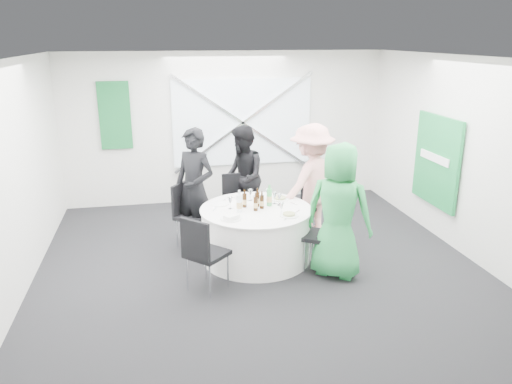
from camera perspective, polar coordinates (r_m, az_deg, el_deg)
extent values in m
plane|color=black|center=(7.05, 0.33, -8.26)|extent=(6.00, 6.00, 0.00)
plane|color=silver|center=(6.35, 0.37, 15.13)|extent=(6.00, 6.00, 0.00)
plane|color=silver|center=(9.45, -3.40, 7.32)|extent=(6.00, 0.00, 6.00)
plane|color=silver|center=(3.84, 9.63, -8.37)|extent=(6.00, 0.00, 6.00)
plane|color=silver|center=(6.65, -25.86, 1.24)|extent=(0.00, 6.00, 6.00)
plane|color=silver|center=(7.74, 22.71, 3.72)|extent=(0.00, 6.00, 6.00)
cube|color=silver|center=(9.44, -1.56, 7.95)|extent=(2.60, 0.03, 1.60)
cube|color=silver|center=(9.40, -1.52, 7.91)|extent=(2.63, 0.05, 1.84)
cube|color=silver|center=(9.40, -1.52, 7.91)|extent=(2.63, 0.05, 1.84)
cube|color=#125C30|center=(9.29, -15.83, 8.40)|extent=(0.55, 0.04, 1.20)
cube|color=#17833D|center=(8.24, 19.92, 3.37)|extent=(0.05, 1.20, 1.40)
cylinder|color=white|center=(7.07, 0.00, -4.87)|extent=(1.52, 1.52, 0.74)
cylinder|color=white|center=(6.94, 0.00, -1.97)|extent=(1.56, 1.56, 0.02)
cube|color=black|center=(8.05, -2.16, -1.47)|extent=(0.45, 0.45, 0.05)
cube|color=black|center=(8.15, -2.51, 0.63)|extent=(0.40, 0.07, 0.45)
cylinder|color=silver|center=(8.32, -1.28, -2.53)|extent=(0.02, 0.02, 0.43)
cylinder|color=silver|center=(8.24, -3.57, -2.75)|extent=(0.02, 0.02, 0.43)
cylinder|color=silver|center=(8.01, -0.66, -3.33)|extent=(0.02, 0.02, 0.43)
cylinder|color=silver|center=(7.93, -3.04, -3.57)|extent=(0.02, 0.02, 0.43)
cube|color=black|center=(7.54, -7.25, -2.80)|extent=(0.61, 0.61, 0.05)
cube|color=black|center=(7.56, -8.64, -0.71)|extent=(0.29, 0.35, 0.47)
cylinder|color=silver|center=(7.85, -7.56, -3.87)|extent=(0.02, 0.02, 0.45)
cylinder|color=silver|center=(7.58, -9.03, -4.73)|extent=(0.02, 0.02, 0.45)
cylinder|color=silver|center=(7.67, -5.36, -4.31)|extent=(0.02, 0.02, 0.45)
cylinder|color=silver|center=(7.40, -6.78, -5.21)|extent=(0.02, 0.02, 0.45)
cube|color=black|center=(7.87, 5.52, -1.67)|extent=(0.64, 0.64, 0.05)
cube|color=black|center=(7.96, 6.50, 0.57)|extent=(0.30, 0.37, 0.49)
cylinder|color=silver|center=(8.00, 7.32, -3.36)|extent=(0.02, 0.02, 0.47)
cylinder|color=silver|center=(8.20, 5.18, -2.76)|extent=(0.02, 0.02, 0.47)
cylinder|color=silver|center=(7.72, 5.76, -4.10)|extent=(0.02, 0.02, 0.47)
cylinder|color=silver|center=(7.92, 3.59, -3.46)|extent=(0.02, 0.02, 0.47)
cube|color=black|center=(6.77, 7.57, -5.05)|extent=(0.63, 0.63, 0.05)
cube|color=black|center=(6.63, 9.47, -3.13)|extent=(0.27, 0.39, 0.48)
cylinder|color=silver|center=(6.67, 8.64, -7.82)|extent=(0.02, 0.02, 0.46)
cylinder|color=silver|center=(7.00, 9.32, -6.61)|extent=(0.02, 0.02, 0.46)
cylinder|color=silver|center=(6.75, 5.59, -7.39)|extent=(0.02, 0.02, 0.46)
cylinder|color=silver|center=(7.07, 6.41, -6.22)|extent=(0.02, 0.02, 0.46)
cube|color=black|center=(6.24, -5.61, -7.05)|extent=(0.63, 0.63, 0.05)
cube|color=black|center=(5.98, -6.98, -5.42)|extent=(0.33, 0.33, 0.48)
cylinder|color=silver|center=(6.33, -7.88, -9.27)|extent=(0.02, 0.02, 0.46)
cylinder|color=silver|center=(6.12, -5.30, -10.17)|extent=(0.02, 0.02, 0.46)
cylinder|color=silver|center=(6.57, -5.77, -8.13)|extent=(0.02, 0.02, 0.46)
cylinder|color=silver|center=(6.37, -3.22, -8.94)|extent=(0.02, 0.02, 0.46)
imported|color=black|center=(7.41, -7.02, 0.39)|extent=(0.78, 0.75, 1.80)
imported|color=black|center=(8.09, -1.56, 1.64)|extent=(0.47, 0.84, 1.70)
imported|color=pink|center=(7.67, 6.31, 1.06)|extent=(1.29, 1.07, 1.81)
imported|color=green|center=(6.51, 9.41, -2.16)|extent=(1.04, 0.98, 1.79)
cylinder|color=white|center=(7.38, -1.35, -0.64)|extent=(0.30, 0.30, 0.01)
cylinder|color=white|center=(7.12, -4.17, -1.37)|extent=(0.25, 0.25, 0.01)
cylinder|color=white|center=(7.32, 2.74, -0.80)|extent=(0.27, 0.27, 0.01)
cylinder|color=#90A358|center=(7.31, 2.74, -0.65)|extent=(0.18, 0.18, 0.02)
cylinder|color=white|center=(6.66, 3.79, -2.68)|extent=(0.25, 0.25, 0.01)
cylinder|color=#90A358|center=(6.66, 3.80, -2.52)|extent=(0.16, 0.16, 0.02)
cylinder|color=white|center=(6.55, -2.91, -3.03)|extent=(0.28, 0.28, 0.01)
cube|color=white|center=(6.51, -2.82, -2.85)|extent=(0.23, 0.21, 0.05)
cylinder|color=#331B09|center=(6.96, -1.32, -0.97)|extent=(0.06, 0.06, 0.20)
cylinder|color=#331B09|center=(6.92, -1.32, 0.03)|extent=(0.02, 0.02, 0.06)
cylinder|color=tan|center=(6.97, -1.32, -1.12)|extent=(0.06, 0.06, 0.07)
cylinder|color=#331B09|center=(6.99, 0.16, -0.84)|extent=(0.06, 0.06, 0.21)
cylinder|color=#331B09|center=(6.95, 0.16, 0.22)|extent=(0.02, 0.02, 0.06)
cylinder|color=tan|center=(6.99, 0.16, -1.00)|extent=(0.06, 0.06, 0.07)
cylinder|color=#331B09|center=(6.91, 0.67, -1.14)|extent=(0.06, 0.06, 0.19)
cylinder|color=#331B09|center=(6.87, 0.68, -0.16)|extent=(0.02, 0.02, 0.06)
cylinder|color=tan|center=(6.91, 0.67, -1.29)|extent=(0.06, 0.06, 0.07)
cylinder|color=#331B09|center=(6.82, -0.04, -1.36)|extent=(0.06, 0.06, 0.20)
cylinder|color=#331B09|center=(6.78, -0.04, -0.33)|extent=(0.02, 0.02, 0.06)
cylinder|color=tan|center=(6.82, -0.04, -1.51)|extent=(0.06, 0.06, 0.07)
cylinder|color=#43AE57|center=(7.01, 1.54, -0.61)|extent=(0.08, 0.08, 0.25)
cylinder|color=#43AE57|center=(6.97, 1.55, 0.60)|extent=(0.03, 0.03, 0.06)
cylinder|color=tan|center=(7.02, 1.54, -0.80)|extent=(0.08, 0.08, 0.09)
cylinder|color=white|center=(6.76, -1.92, -1.31)|extent=(0.08, 0.08, 0.25)
cylinder|color=white|center=(6.71, -1.93, -0.05)|extent=(0.03, 0.03, 0.06)
cylinder|color=tan|center=(6.77, -1.92, -1.51)|extent=(0.08, 0.08, 0.09)
cylinder|color=white|center=(7.29, 1.35, -0.91)|extent=(0.06, 0.06, 0.00)
cylinder|color=white|center=(7.27, 1.35, -0.52)|extent=(0.01, 0.01, 0.10)
cone|color=white|center=(7.25, 1.36, 0.05)|extent=(0.07, 0.07, 0.08)
cylinder|color=white|center=(7.14, 2.14, -1.31)|extent=(0.06, 0.06, 0.00)
cylinder|color=white|center=(7.12, 2.15, -0.91)|extent=(0.01, 0.01, 0.10)
cone|color=white|center=(7.10, 2.15, -0.33)|extent=(0.07, 0.07, 0.08)
cylinder|color=white|center=(7.27, -0.65, -0.96)|extent=(0.06, 0.06, 0.00)
cylinder|color=white|center=(7.25, -0.65, -0.57)|extent=(0.01, 0.01, 0.10)
cone|color=white|center=(7.23, -0.65, 0.00)|extent=(0.07, 0.07, 0.08)
cylinder|color=white|center=(6.71, 2.89, -2.59)|extent=(0.06, 0.06, 0.00)
cylinder|color=white|center=(6.69, 2.90, -2.17)|extent=(0.01, 0.01, 0.10)
cone|color=white|center=(6.66, 2.91, -1.55)|extent=(0.07, 0.07, 0.08)
cylinder|color=white|center=(6.93, -2.95, -1.90)|extent=(0.06, 0.06, 0.00)
cylinder|color=white|center=(6.92, -2.96, -1.50)|extent=(0.01, 0.01, 0.10)
cone|color=white|center=(6.89, -2.97, -0.90)|extent=(0.07, 0.07, 0.08)
cylinder|color=white|center=(7.08, 2.66, -1.48)|extent=(0.06, 0.06, 0.00)
cylinder|color=white|center=(7.06, 2.66, -1.08)|extent=(0.01, 0.01, 0.10)
cone|color=white|center=(7.04, 2.67, -0.49)|extent=(0.07, 0.07, 0.08)
cube|color=silver|center=(6.55, 3.45, -3.08)|extent=(0.11, 0.12, 0.01)
cube|color=silver|center=(6.83, 4.70, -2.24)|extent=(0.11, 0.12, 0.01)
cube|color=silver|center=(7.15, 4.32, -1.32)|extent=(0.08, 0.14, 0.01)
cube|color=silver|center=(7.39, 2.53, -0.65)|extent=(0.08, 0.14, 0.01)
cube|color=silver|center=(7.26, -3.74, -1.01)|extent=(0.09, 0.14, 0.01)
cube|color=silver|center=(6.92, -4.76, -1.98)|extent=(0.08, 0.14, 0.01)
cube|color=silver|center=(7.48, 0.00, -0.41)|extent=(0.15, 0.03, 0.01)
cube|color=silver|center=(7.40, -2.41, -0.63)|extent=(0.15, 0.03, 0.01)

